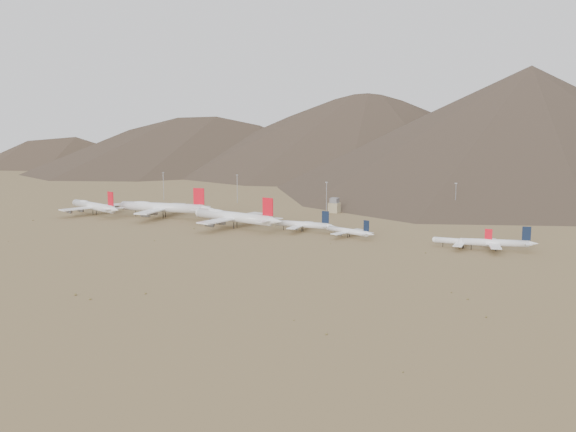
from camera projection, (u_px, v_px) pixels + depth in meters
The scene contains 15 objects.
ground at pixel (221, 233), 425.00m from camera, with size 3000.00×3000.00×0.00m, color olive.
mountain_ridge at pixel (486, 78), 1193.25m from camera, with size 4400.00×1000.00×300.00m.
widebody_west at pixel (94, 206), 503.59m from camera, with size 66.55×52.84×20.43m.
widebody_centre at pixel (163, 207), 488.60m from camera, with size 79.48×62.04×23.78m.
widebody_east at pixel (234, 217), 442.46m from camera, with size 77.89×60.77×23.29m.
narrowbody_a at pixel (303, 224), 429.37m from camera, with size 45.05×32.35×14.86m.
narrowbody_b at pixel (349, 231), 407.83m from camera, with size 37.00×27.44×12.57m.
narrowbody_c at pixel (464, 242), 372.92m from camera, with size 38.08×27.34×12.56m.
narrowbody_d at pixel (497, 243), 366.58m from camera, with size 43.27×32.00×14.63m.
control_tower at pixel (334, 206), 516.03m from camera, with size 8.00×8.00×12.00m.
mast_far_west at pixel (163, 185), 598.05m from camera, with size 2.00×0.60×25.70m.
mast_west at pixel (237, 187), 573.24m from camera, with size 2.00×0.60×25.70m.
mast_centre at pixel (326, 196), 506.39m from camera, with size 2.00×0.60×25.70m.
mast_east at pixel (456, 198), 499.27m from camera, with size 2.00×0.60×25.70m.
desert_scrub at pixel (96, 261), 340.44m from camera, with size 386.33×183.20×0.91m.
Camera 1 is at (231.26, -351.61, 74.82)m, focal length 40.00 mm.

